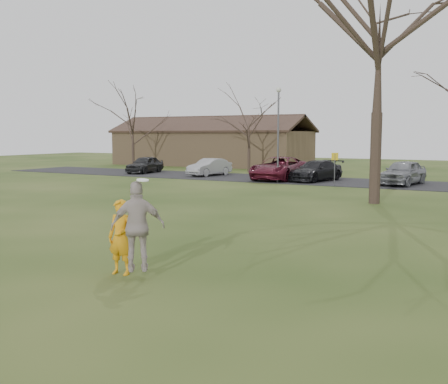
# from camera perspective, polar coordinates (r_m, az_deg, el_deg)

# --- Properties ---
(ground) EXTENTS (120.00, 120.00, 0.00)m
(ground) POSITION_cam_1_polar(r_m,az_deg,el_deg) (12.49, -8.90, -8.65)
(ground) COLOR #1E380F
(ground) RESTS_ON ground
(parking_strip) EXTENTS (62.00, 6.50, 0.04)m
(parking_strip) POSITION_cam_1_polar(r_m,az_deg,el_deg) (35.48, 16.43, 0.91)
(parking_strip) COLOR black
(parking_strip) RESTS_ON ground
(player_defender) EXTENTS (0.68, 0.49, 1.73)m
(player_defender) POSITION_cam_1_polar(r_m,az_deg,el_deg) (12.22, -11.20, -4.86)
(player_defender) COLOR orange
(player_defender) RESTS_ON ground
(car_0) EXTENTS (2.11, 4.25, 1.39)m
(car_0) POSITION_cam_1_polar(r_m,az_deg,el_deg) (43.63, -8.63, 3.00)
(car_0) COLOR #242527
(car_0) RESTS_ON parking_strip
(car_1) EXTENTS (2.07, 4.17, 1.31)m
(car_1) POSITION_cam_1_polar(r_m,az_deg,el_deg) (40.29, -1.60, 2.74)
(car_1) COLOR #9B9BA0
(car_1) RESTS_ON parking_strip
(car_2) EXTENTS (2.69, 5.79, 1.60)m
(car_2) POSITION_cam_1_polar(r_m,az_deg,el_deg) (36.86, 6.04, 2.60)
(car_2) COLOR #531322
(car_2) RESTS_ON parking_strip
(car_3) EXTENTS (3.06, 5.11, 1.39)m
(car_3) POSITION_cam_1_polar(r_m,az_deg,el_deg) (36.22, 9.99, 2.31)
(car_3) COLOR black
(car_3) RESTS_ON parking_strip
(car_4) EXTENTS (2.58, 4.82, 1.56)m
(car_4) POSITION_cam_1_polar(r_m,az_deg,el_deg) (34.89, 18.97, 2.05)
(car_4) COLOR gray
(car_4) RESTS_ON parking_strip
(catching_play) EXTENTS (1.23, 1.09, 2.06)m
(catching_play) POSITION_cam_1_polar(r_m,az_deg,el_deg) (11.64, -9.38, -3.73)
(catching_play) COLOR #B2A4A0
(catching_play) RESTS_ON ground
(building) EXTENTS (20.60, 8.50, 5.14)m
(building) POSITION_cam_1_polar(r_m,az_deg,el_deg) (54.89, -1.38, 4.99)
(building) COLOR #8C6D4C
(building) RESTS_ON ground
(lamp_post) EXTENTS (0.34, 0.34, 6.27)m
(lamp_post) POSITION_cam_1_polar(r_m,az_deg,el_deg) (34.74, 5.95, 7.54)
(lamp_post) COLOR #47474C
(lamp_post) RESTS_ON ground
(sign_yellow) EXTENTS (0.35, 0.35, 2.08)m
(sign_yellow) POSITION_cam_1_polar(r_m,az_deg,el_deg) (32.97, 12.00, 3.12)
(sign_yellow) COLOR #47474C
(sign_yellow) RESTS_ON ground
(big_tree) EXTENTS (9.00, 9.00, 14.00)m
(big_tree) POSITION_cam_1_polar(r_m,az_deg,el_deg) (25.42, 16.57, 14.64)
(big_tree) COLOR #352821
(big_tree) RESTS_ON ground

